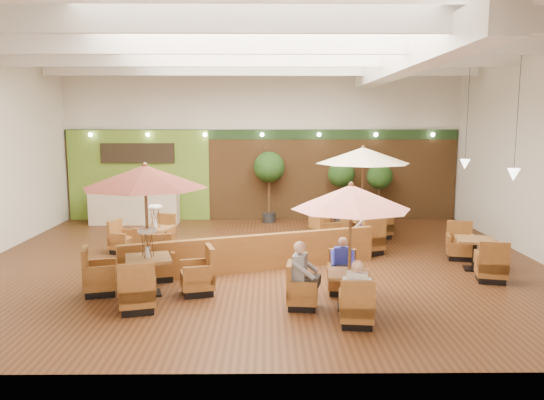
{
  "coord_description": "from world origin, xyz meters",
  "views": [
    {
      "loc": [
        0.17,
        -12.98,
        3.49
      ],
      "look_at": [
        0.3,
        0.5,
        1.5
      ],
      "focal_mm": 35.0,
      "sensor_mm": 36.0,
      "label": 1
    }
  ],
  "objects_px": {
    "table_0": "(146,206)",
    "diner_3": "(368,227)",
    "diner_1": "(343,259)",
    "table_5": "(373,221)",
    "table_2": "(360,174)",
    "booth_divider": "(254,253)",
    "topiary_0": "(269,170)",
    "diner_0": "(357,285)",
    "table_3": "(148,237)",
    "topiary_2": "(380,179)",
    "topiary_1": "(341,176)",
    "diner_2": "(303,269)",
    "service_counter": "(135,207)",
    "table_1": "(348,218)",
    "table_4": "(474,255)",
    "diner_4": "(368,225)"
  },
  "relations": [
    {
      "from": "table_0",
      "to": "diner_3",
      "type": "distance_m",
      "value": 6.15
    },
    {
      "from": "diner_1",
      "to": "table_5",
      "type": "bearing_deg",
      "value": -101.52
    },
    {
      "from": "table_2",
      "to": "booth_divider",
      "type": "bearing_deg",
      "value": -160.95
    },
    {
      "from": "table_5",
      "to": "topiary_0",
      "type": "xyz_separation_m",
      "value": [
        -3.31,
        1.7,
        1.48
      ]
    },
    {
      "from": "table_0",
      "to": "diner_0",
      "type": "height_order",
      "value": "table_0"
    },
    {
      "from": "table_3",
      "to": "table_5",
      "type": "xyz_separation_m",
      "value": [
        6.58,
        2.67,
        -0.08
      ]
    },
    {
      "from": "table_0",
      "to": "topiary_2",
      "type": "relative_size",
      "value": 1.34
    },
    {
      "from": "table_2",
      "to": "diner_3",
      "type": "height_order",
      "value": "table_2"
    },
    {
      "from": "table_3",
      "to": "topiary_1",
      "type": "bearing_deg",
      "value": 57.12
    },
    {
      "from": "diner_2",
      "to": "diner_3",
      "type": "bearing_deg",
      "value": 167.75
    },
    {
      "from": "table_3",
      "to": "topiary_1",
      "type": "distance_m",
      "value": 7.34
    },
    {
      "from": "booth_divider",
      "to": "service_counter",
      "type": "bearing_deg",
      "value": 106.23
    },
    {
      "from": "table_5",
      "to": "diner_1",
      "type": "bearing_deg",
      "value": -131.75
    },
    {
      "from": "table_1",
      "to": "diner_0",
      "type": "xyz_separation_m",
      "value": [
        0.05,
        -0.88,
        -1.01
      ]
    },
    {
      "from": "booth_divider",
      "to": "diner_0",
      "type": "bearing_deg",
      "value": -81.19
    },
    {
      "from": "table_3",
      "to": "topiary_2",
      "type": "relative_size",
      "value": 1.22
    },
    {
      "from": "topiary_2",
      "to": "table_5",
      "type": "bearing_deg",
      "value": -107.49
    },
    {
      "from": "table_3",
      "to": "topiary_0",
      "type": "bearing_deg",
      "value": 73.16
    },
    {
      "from": "table_5",
      "to": "diner_0",
      "type": "relative_size",
      "value": 3.78
    },
    {
      "from": "table_2",
      "to": "topiary_0",
      "type": "height_order",
      "value": "table_2"
    },
    {
      "from": "topiary_2",
      "to": "diner_0",
      "type": "relative_size",
      "value": 2.86
    },
    {
      "from": "table_3",
      "to": "table_4",
      "type": "bearing_deg",
      "value": 8.26
    },
    {
      "from": "table_5",
      "to": "topiary_1",
      "type": "bearing_deg",
      "value": 90.34
    },
    {
      "from": "table_2",
      "to": "table_3",
      "type": "xyz_separation_m",
      "value": [
        -5.81,
        -0.86,
        -1.59
      ]
    },
    {
      "from": "table_0",
      "to": "table_4",
      "type": "distance_m",
      "value": 7.69
    },
    {
      "from": "topiary_1",
      "to": "diner_0",
      "type": "bearing_deg",
      "value": -96.2
    },
    {
      "from": "service_counter",
      "to": "table_5",
      "type": "distance_m",
      "value": 8.09
    },
    {
      "from": "service_counter",
      "to": "table_3",
      "type": "bearing_deg",
      "value": -71.83
    },
    {
      "from": "table_0",
      "to": "table_5",
      "type": "bearing_deg",
      "value": 31.23
    },
    {
      "from": "diner_0",
      "to": "diner_2",
      "type": "bearing_deg",
      "value": 147.91
    },
    {
      "from": "booth_divider",
      "to": "diner_4",
      "type": "distance_m",
      "value": 3.4
    },
    {
      "from": "service_counter",
      "to": "diner_2",
      "type": "distance_m",
      "value": 9.97
    },
    {
      "from": "table_4",
      "to": "table_5",
      "type": "distance_m",
      "value": 4.64
    },
    {
      "from": "service_counter",
      "to": "table_3",
      "type": "relative_size",
      "value": 1.19
    },
    {
      "from": "diner_2",
      "to": "diner_4",
      "type": "distance_m",
      "value": 4.6
    },
    {
      "from": "table_3",
      "to": "table_2",
      "type": "bearing_deg",
      "value": 28.47
    },
    {
      "from": "diner_0",
      "to": "topiary_1",
      "type": "bearing_deg",
      "value": 96.71
    },
    {
      "from": "booth_divider",
      "to": "diner_2",
      "type": "bearing_deg",
      "value": -88.68
    },
    {
      "from": "service_counter",
      "to": "topiary_1",
      "type": "relative_size",
      "value": 1.38
    },
    {
      "from": "table_2",
      "to": "diner_4",
      "type": "relative_size",
      "value": 3.48
    },
    {
      "from": "table_2",
      "to": "topiary_2",
      "type": "xyz_separation_m",
      "value": [
        1.31,
        3.51,
        -0.5
      ]
    },
    {
      "from": "diner_1",
      "to": "diner_4",
      "type": "relative_size",
      "value": 0.83
    },
    {
      "from": "table_5",
      "to": "topiary_1",
      "type": "relative_size",
      "value": 1.25
    },
    {
      "from": "table_4",
      "to": "topiary_1",
      "type": "distance_m",
      "value": 6.63
    },
    {
      "from": "topiary_0",
      "to": "diner_3",
      "type": "height_order",
      "value": "topiary_0"
    },
    {
      "from": "diner_1",
      "to": "diner_3",
      "type": "bearing_deg",
      "value": -104.07
    },
    {
      "from": "table_1",
      "to": "topiary_2",
      "type": "height_order",
      "value": "table_1"
    },
    {
      "from": "table_4",
      "to": "diner_4",
      "type": "height_order",
      "value": "diner_4"
    },
    {
      "from": "table_5",
      "to": "topiary_2",
      "type": "distance_m",
      "value": 2.13
    },
    {
      "from": "booth_divider",
      "to": "diner_3",
      "type": "bearing_deg",
      "value": 8.31
    }
  ]
}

